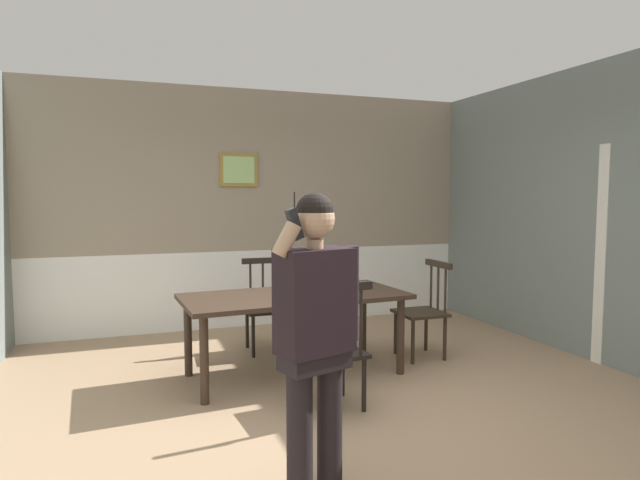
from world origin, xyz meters
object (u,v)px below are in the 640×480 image
(chair_near_window, at_px, (266,306))
(person_figure, at_px, (316,325))
(chair_at_table_head, at_px, (423,310))
(dining_table, at_px, (295,303))
(chair_by_doorway, at_px, (335,349))

(chair_near_window, distance_m, person_figure, 2.80)
(chair_at_table_head, height_order, person_figure, person_figure)
(chair_at_table_head, relative_size, person_figure, 0.59)
(chair_near_window, height_order, chair_at_table_head, chair_at_table_head)
(dining_table, xyz_separation_m, chair_near_window, (-0.05, 0.85, -0.19))
(person_figure, bearing_deg, chair_at_table_head, -149.04)
(dining_table, distance_m, chair_by_doorway, 0.87)
(chair_by_doorway, height_order, chair_at_table_head, chair_by_doorway)
(chair_near_window, bearing_deg, chair_by_doorway, 96.01)
(dining_table, bearing_deg, chair_near_window, 93.66)
(chair_by_doorway, bearing_deg, chair_at_table_head, 30.41)
(dining_table, bearing_deg, chair_by_doorway, -86.00)
(dining_table, xyz_separation_m, chair_by_doorway, (0.06, -0.85, -0.20))
(chair_at_table_head, distance_m, person_figure, 2.73)
(chair_near_window, height_order, chair_by_doorway, chair_by_doorway)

